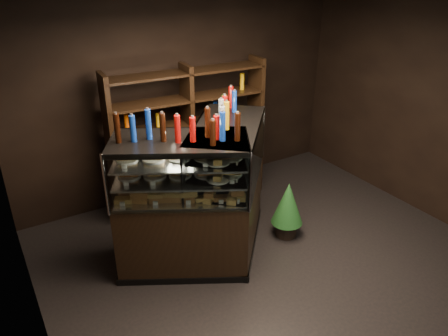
{
  "coord_description": "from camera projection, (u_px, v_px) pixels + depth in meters",
  "views": [
    {
      "loc": [
        -2.62,
        -2.99,
        3.25
      ],
      "look_at": [
        -0.45,
        0.62,
        1.2
      ],
      "focal_mm": 35.0,
      "sensor_mm": 36.0,
      "label": 1
    }
  ],
  "objects": [
    {
      "name": "ground",
      "position": [
        286.0,
        274.0,
        4.94
      ],
      "size": [
        5.0,
        5.0,
        0.0
      ],
      "primitive_type": "plane",
      "color": "black",
      "rests_on": "ground"
    },
    {
      "name": "room_shell",
      "position": [
        299.0,
        111.0,
        4.09
      ],
      "size": [
        5.02,
        5.02,
        3.01
      ],
      "color": "black",
      "rests_on": "ground"
    },
    {
      "name": "display_case",
      "position": [
        206.0,
        216.0,
        5.08
      ],
      "size": [
        2.2,
        1.57,
        1.58
      ],
      "rotation": [
        0.0,
        0.0,
        0.18
      ],
      "color": "black",
      "rests_on": "ground"
    },
    {
      "name": "food_display",
      "position": [
        205.0,
        165.0,
        4.78
      ],
      "size": [
        1.78,
        1.1,
        0.48
      ],
      "color": "#CA8F48",
      "rests_on": "display_case"
    },
    {
      "name": "bottles_top",
      "position": [
        203.0,
        119.0,
        4.56
      ],
      "size": [
        1.61,
        0.96,
        0.3
      ],
      "color": "#D8590A",
      "rests_on": "display_case"
    },
    {
      "name": "potted_conifer",
      "position": [
        288.0,
        202.0,
        5.43
      ],
      "size": [
        0.4,
        0.4,
        0.85
      ],
      "rotation": [
        0.0,
        0.0,
        0.1
      ],
      "color": "black",
      "rests_on": "ground"
    },
    {
      "name": "back_shelving",
      "position": [
        189.0,
        163.0,
        6.18
      ],
      "size": [
        2.22,
        0.56,
        2.0
      ],
      "rotation": [
        0.0,
        0.0,
        -0.07
      ],
      "color": "black",
      "rests_on": "ground"
    }
  ]
}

